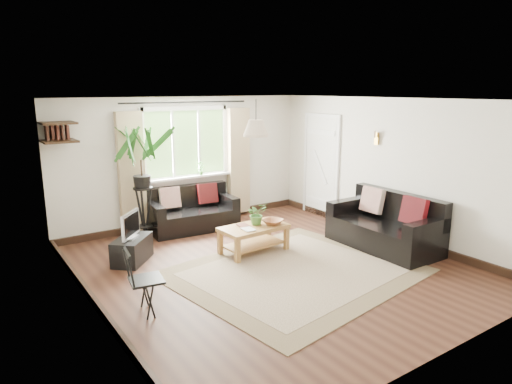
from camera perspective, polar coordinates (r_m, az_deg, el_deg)
floor at (r=6.75m, az=1.94°, el=-9.36°), size 5.50×5.50×0.00m
ceiling at (r=6.25m, az=2.11°, el=11.47°), size 5.50×5.50×0.00m
wall_back at (r=8.72m, az=-8.77°, el=3.80°), size 5.00×0.02×2.40m
wall_front at (r=4.56m, az=23.07°, el=-5.45°), size 5.00×0.02×2.40m
wall_left at (r=5.34m, az=-20.14°, el=-2.59°), size 0.02×5.50×2.40m
wall_right at (r=8.10m, az=16.43°, el=2.74°), size 0.02×5.50×2.40m
rug at (r=6.58m, az=4.87°, el=-9.92°), size 3.56×3.17×0.02m
window at (r=8.64m, az=-8.73°, el=6.06°), size 2.50×0.16×2.16m
door at (r=9.27m, az=8.11°, el=3.10°), size 0.06×0.96×2.06m
corner_shelf at (r=7.70m, az=-23.47°, el=6.88°), size 0.50×0.50×0.34m
pendant_lamp at (r=6.59m, az=0.00°, el=8.50°), size 0.36×0.36×0.54m
wall_sconce at (r=8.17m, az=14.73°, el=6.75°), size 0.12×0.12×0.28m
sofa_back at (r=8.44m, az=-7.92°, el=-2.22°), size 1.64×0.93×0.74m
sofa_right at (r=7.67m, az=15.69°, el=-3.74°), size 1.80×0.92×0.84m
coffee_table at (r=7.25m, az=-0.29°, el=-5.91°), size 1.09×0.63×0.43m
table_plant at (r=7.23m, az=0.09°, el=-2.73°), size 0.33×0.29×0.35m
bowl at (r=7.28m, az=2.10°, el=-3.73°), size 0.40×0.40×0.08m
book_a at (r=6.96m, az=-1.59°, el=-4.79°), size 0.18×0.24×0.02m
book_b at (r=7.15m, az=-2.21°, el=-4.28°), size 0.19×0.24×0.02m
tv_stand at (r=7.13m, az=-15.23°, el=-6.97°), size 0.77×0.78×0.38m
tv at (r=7.01m, az=-15.42°, el=-3.94°), size 0.50×0.51×0.41m
palm_stand at (r=7.97m, az=-14.02°, el=1.07°), size 0.78×0.78×1.95m
folding_chair at (r=5.47m, az=-13.55°, el=-10.77°), size 0.46×0.46×0.78m
sill_plant at (r=8.75m, az=-6.92°, el=2.99°), size 0.14×0.10×0.27m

